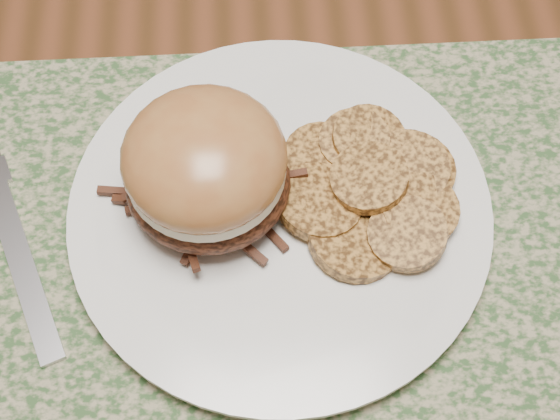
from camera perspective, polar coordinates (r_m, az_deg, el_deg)
The scene contains 6 objects.
dining_table at distance 0.60m, azimuth 6.51°, elevation -3.64°, with size 1.50×0.90×0.75m.
placemat at distance 0.51m, azimuth 0.25°, elevation -2.92°, with size 0.45×0.33×0.00m, color #33542B.
dinner_plate at distance 0.51m, azimuth -0.01°, elevation -0.11°, with size 0.26×0.26×0.02m, color white.
pork_sandwich at distance 0.48m, azimuth -5.45°, elevation 3.03°, with size 0.11×0.11×0.08m.
roasted_potatoes at distance 0.51m, azimuth 6.84°, elevation 1.83°, with size 0.13×0.14×0.03m.
fork at distance 0.54m, azimuth -19.05°, elevation -1.51°, with size 0.09×0.18×0.00m.
Camera 1 is at (-0.08, -0.24, 1.22)m, focal length 50.00 mm.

